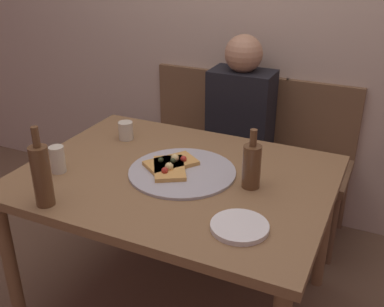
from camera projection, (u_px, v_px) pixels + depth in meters
ground_plane at (178, 302)px, 2.27m from camera, size 8.00×8.00×0.00m
back_wall at (260, 3)px, 2.60m from camera, size 6.00×0.10×2.60m
dining_table at (176, 190)px, 1.99m from camera, size 1.31×0.99×0.72m
pizza_tray at (182, 172)px, 1.97m from camera, size 0.46×0.46×0.01m
pizza_slice_last at (169, 168)px, 1.96m from camera, size 0.22×0.26×0.05m
pizza_slice_extra at (171, 162)px, 2.01m from camera, size 0.23×0.25×0.05m
wine_bottle at (252, 165)px, 1.82m from camera, size 0.07×0.07×0.25m
beer_bottle at (42, 175)px, 1.69m from camera, size 0.07×0.07×0.32m
tumbler_near at (126, 131)px, 2.28m from camera, size 0.07×0.07×0.09m
tumbler_far at (58, 159)px, 1.96m from camera, size 0.06×0.06×0.12m
plate_stack at (240, 227)px, 1.59m from camera, size 0.21×0.21×0.02m
chair_left at (183, 131)px, 2.94m from camera, size 0.44×0.44×0.90m
chair_middle at (243, 142)px, 2.78m from camera, size 0.44×0.44×0.90m
chair_right at (313, 154)px, 2.62m from camera, size 0.44×0.44×0.90m
guest_in_sweater at (235, 131)px, 2.61m from camera, size 0.36×0.56×1.17m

